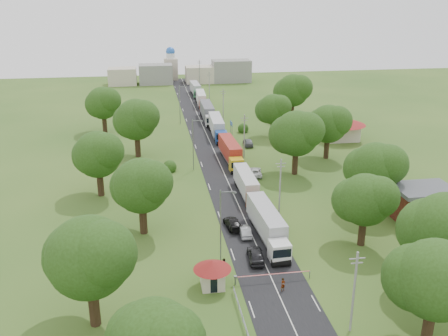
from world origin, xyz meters
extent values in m
plane|color=#2F551C|center=(0.00, 0.00, 0.00)|extent=(260.00, 260.00, 0.00)
cube|color=black|center=(0.00, 20.00, 0.00)|extent=(8.00, 200.00, 0.04)
cylinder|color=slate|center=(-4.50, -25.00, 0.55)|extent=(0.20, 0.20, 1.10)
cube|color=slate|center=(-4.50, -25.00, 1.05)|extent=(0.35, 0.35, 0.25)
cylinder|color=red|center=(0.00, -25.00, 1.00)|extent=(9.00, 0.12, 0.12)
cylinder|color=slate|center=(4.50, -25.00, 0.50)|extent=(0.10, 0.10, 1.00)
cube|color=beige|center=(-7.20, -25.00, 1.20)|extent=(2.60, 2.60, 2.40)
cone|color=maroon|center=(-7.20, -25.00, 2.90)|extent=(4.40, 4.40, 1.10)
cube|color=black|center=(-5.89, -25.00, 1.40)|extent=(0.02, 1.20, 0.90)
cube|color=black|center=(-7.20, -26.31, 1.00)|extent=(0.80, 0.02, 1.90)
cylinder|color=slate|center=(5.20, 33.80, 2.00)|extent=(0.12, 0.12, 4.00)
cylinder|color=slate|center=(5.20, 36.20, 2.00)|extent=(0.12, 0.12, 4.00)
cube|color=navy|center=(5.20, 35.00, 3.60)|extent=(0.06, 3.00, 1.00)
cube|color=silver|center=(5.20, 35.00, 3.60)|extent=(0.07, 3.10, 0.06)
cylinder|color=gray|center=(5.50, -35.00, 4.50)|extent=(0.24, 0.24, 9.00)
cube|color=gray|center=(5.50, -35.00, 8.30)|extent=(1.60, 0.10, 0.10)
cube|color=gray|center=(5.50, -35.00, 7.80)|extent=(1.20, 0.10, 0.10)
cylinder|color=gray|center=(5.50, -7.00, 4.50)|extent=(0.24, 0.24, 9.00)
cube|color=gray|center=(5.50, -7.00, 8.30)|extent=(1.60, 0.10, 0.10)
cube|color=gray|center=(5.50, -7.00, 7.80)|extent=(1.20, 0.10, 0.10)
cylinder|color=gray|center=(5.50, 21.00, 4.50)|extent=(0.24, 0.24, 9.00)
cube|color=gray|center=(5.50, 21.00, 8.30)|extent=(1.60, 0.10, 0.10)
cube|color=gray|center=(5.50, 21.00, 7.80)|extent=(1.20, 0.10, 0.10)
cylinder|color=gray|center=(5.50, 49.00, 4.50)|extent=(0.24, 0.24, 9.00)
cube|color=gray|center=(5.50, 49.00, 8.30)|extent=(1.60, 0.10, 0.10)
cube|color=gray|center=(5.50, 49.00, 7.80)|extent=(1.20, 0.10, 0.10)
cylinder|color=gray|center=(5.50, 77.00, 4.50)|extent=(0.24, 0.24, 9.00)
cube|color=gray|center=(5.50, 77.00, 8.30)|extent=(1.60, 0.10, 0.10)
cube|color=gray|center=(5.50, 77.00, 7.80)|extent=(1.20, 0.10, 0.10)
cylinder|color=gray|center=(5.50, 105.00, 4.50)|extent=(0.24, 0.24, 9.00)
cube|color=gray|center=(5.50, 105.00, 8.30)|extent=(1.60, 0.10, 0.10)
cube|color=gray|center=(5.50, 105.00, 7.80)|extent=(1.20, 0.10, 0.10)
cylinder|color=slate|center=(-5.50, -20.00, 5.00)|extent=(0.16, 0.16, 10.00)
cube|color=slate|center=(-4.60, -20.00, 9.70)|extent=(1.80, 0.10, 0.10)
cube|color=slate|center=(-3.80, -20.00, 9.55)|extent=(0.50, 0.22, 0.15)
cylinder|color=slate|center=(-5.50, 15.00, 5.00)|extent=(0.16, 0.16, 10.00)
cube|color=slate|center=(-4.60, 15.00, 9.70)|extent=(1.80, 0.10, 0.10)
cube|color=slate|center=(-3.80, 15.00, 9.55)|extent=(0.50, 0.22, 0.15)
cylinder|color=slate|center=(-5.50, 50.00, 5.00)|extent=(0.16, 0.16, 10.00)
cube|color=slate|center=(-4.60, 50.00, 9.70)|extent=(1.80, 0.10, 0.10)
cube|color=slate|center=(-3.80, 50.00, 9.55)|extent=(0.50, 0.22, 0.15)
cylinder|color=#382616|center=(12.00, -38.00, 2.10)|extent=(1.08, 1.08, 4.20)
sphere|color=#213C10|center=(12.00, -38.00, 7.22)|extent=(7.70, 7.70, 7.70)
sphere|color=#213C10|center=(10.90, -36.62, 6.67)|extent=(6.60, 6.60, 6.60)
cylinder|color=#382616|center=(18.00, -30.00, 2.27)|extent=(1.12, 1.12, 4.55)
sphere|color=#213C10|center=(18.00, -30.00, 7.85)|extent=(8.40, 8.40, 8.40)
sphere|color=#213C10|center=(16.80, -28.50, 7.25)|extent=(7.20, 7.20, 7.20)
cylinder|color=#382616|center=(14.00, -18.00, 1.92)|extent=(1.04, 1.04, 3.85)
sphere|color=#213C10|center=(14.00, -18.00, 6.60)|extent=(7.00, 7.00, 7.00)
sphere|color=#213C10|center=(15.25, -19.00, 7.35)|extent=(5.50, 5.50, 5.50)
sphere|color=#213C10|center=(13.00, -16.75, 6.10)|extent=(6.00, 6.00, 6.00)
cylinder|color=#382616|center=(20.00, -8.00, 2.10)|extent=(1.08, 1.08, 4.20)
sphere|color=#213C10|center=(20.00, -8.00, 7.22)|extent=(7.70, 7.70, 7.70)
sphere|color=#213C10|center=(21.38, -9.10, 8.05)|extent=(6.05, 6.05, 6.05)
sphere|color=#213C10|center=(18.90, -6.62, 6.67)|extent=(6.60, 6.60, 6.60)
cylinder|color=#382616|center=(13.00, 10.00, 2.27)|extent=(1.12, 1.12, 4.55)
sphere|color=#213C10|center=(13.00, 10.00, 7.85)|extent=(8.40, 8.40, 8.40)
sphere|color=#213C10|center=(14.50, 8.80, 8.75)|extent=(6.60, 6.60, 6.60)
sphere|color=#213C10|center=(11.80, 11.50, 7.25)|extent=(7.20, 7.20, 7.20)
cylinder|color=#382616|center=(22.00, 18.00, 2.10)|extent=(1.08, 1.08, 4.20)
sphere|color=#213C10|center=(22.00, 18.00, 7.22)|extent=(7.70, 7.70, 7.70)
sphere|color=#213C10|center=(23.38, 16.90, 8.05)|extent=(6.05, 6.05, 6.05)
sphere|color=#213C10|center=(20.90, 19.38, 6.67)|extent=(6.60, 6.60, 6.60)
cylinder|color=#382616|center=(15.00, 35.00, 1.92)|extent=(1.04, 1.04, 3.85)
sphere|color=#213C10|center=(15.00, 35.00, 6.60)|extent=(7.00, 7.00, 7.00)
sphere|color=#213C10|center=(16.25, 34.00, 7.35)|extent=(5.50, 5.50, 5.50)
sphere|color=#213C10|center=(14.00, 36.25, 6.10)|extent=(6.00, 6.00, 6.00)
cylinder|color=#382616|center=(24.00, 50.00, 2.27)|extent=(1.12, 1.12, 4.55)
sphere|color=#213C10|center=(24.00, 50.00, 7.85)|extent=(8.40, 8.40, 8.40)
sphere|color=#213C10|center=(25.50, 48.80, 8.75)|extent=(6.60, 6.60, 6.60)
sphere|color=#213C10|center=(22.80, 51.50, 7.25)|extent=(7.20, 7.20, 7.20)
cylinder|color=#382616|center=(-20.00, -30.00, 2.27)|extent=(1.12, 1.12, 4.55)
sphere|color=#213C10|center=(-20.00, -30.00, 7.85)|extent=(8.40, 8.40, 8.40)
sphere|color=#213C10|center=(-18.50, -31.20, 8.75)|extent=(6.60, 6.60, 6.60)
sphere|color=#213C10|center=(-21.20, -28.50, 7.25)|extent=(7.20, 7.20, 7.20)
cylinder|color=#382616|center=(-15.00, -10.00, 2.10)|extent=(1.08, 1.08, 4.20)
sphere|color=#213C10|center=(-15.00, -10.00, 7.22)|extent=(7.70, 7.70, 7.70)
sphere|color=#213C10|center=(-13.62, -11.10, 8.05)|extent=(6.05, 6.05, 6.05)
sphere|color=#213C10|center=(-16.10, -8.62, 6.67)|extent=(6.60, 6.60, 6.60)
cylinder|color=#382616|center=(-22.00, 5.00, 2.10)|extent=(1.08, 1.08, 4.20)
sphere|color=#213C10|center=(-22.00, 5.00, 7.22)|extent=(7.70, 7.70, 7.70)
sphere|color=#213C10|center=(-20.62, 3.90, 8.05)|extent=(6.05, 6.05, 6.05)
sphere|color=#213C10|center=(-23.10, 6.38, 6.67)|extent=(6.60, 6.60, 6.60)
cylinder|color=#382616|center=(-16.00, 25.00, 2.27)|extent=(1.12, 1.12, 4.55)
sphere|color=#213C10|center=(-16.00, 25.00, 7.85)|extent=(8.40, 8.40, 8.40)
sphere|color=#213C10|center=(-14.50, 23.80, 8.75)|extent=(6.60, 6.60, 6.60)
sphere|color=#213C10|center=(-17.20, 26.50, 7.25)|extent=(7.20, 7.20, 7.20)
cylinder|color=#382616|center=(-24.00, 45.00, 2.10)|extent=(1.08, 1.08, 4.20)
sphere|color=#213C10|center=(-24.00, 45.00, 7.22)|extent=(7.70, 7.70, 7.70)
sphere|color=#213C10|center=(-22.62, 43.90, 8.05)|extent=(6.05, 6.05, 6.05)
sphere|color=#213C10|center=(-25.10, 46.38, 6.67)|extent=(6.60, 6.60, 6.60)
cube|color=maroon|center=(26.00, -12.00, 2.30)|extent=(8.00, 6.00, 4.60)
cube|color=#47494F|center=(26.00, -12.00, 4.90)|extent=(8.60, 6.60, 0.60)
cube|color=beige|center=(30.00, 30.00, 2.00)|extent=(7.00, 5.00, 4.00)
cone|color=maroon|center=(30.00, 30.00, 4.90)|extent=(10.08, 10.08, 1.80)
cube|color=gray|center=(-10.00, 110.00, 3.50)|extent=(12.00, 8.00, 7.00)
cube|color=beige|center=(6.00, 110.00, 3.00)|extent=(10.00, 8.00, 6.00)
cube|color=gray|center=(18.00, 110.00, 4.00)|extent=(14.00, 8.00, 8.00)
cube|color=beige|center=(-22.00, 110.00, 3.00)|extent=(10.00, 8.00, 6.00)
cube|color=beige|center=(-4.00, 118.00, 4.00)|extent=(5.00, 5.00, 8.00)
cylinder|color=silver|center=(-4.00, 118.00, 9.00)|extent=(3.20, 3.20, 2.00)
sphere|color=#2659B2|center=(-4.00, 118.00, 10.60)|extent=(3.40, 3.40, 3.40)
cube|color=white|center=(1.84, -20.88, 1.59)|extent=(2.57, 2.57, 2.57)
cube|color=black|center=(1.84, -22.13, 1.95)|extent=(2.36, 0.12, 1.13)
cube|color=slate|center=(1.84, -22.06, 0.57)|extent=(2.27, 0.35, 0.36)
cube|color=slate|center=(1.84, -13.68, 0.77)|extent=(2.87, 11.92, 0.31)
cube|color=#ACACB0|center=(1.84, -13.37, 2.62)|extent=(3.09, 12.24, 3.09)
cylinder|color=black|center=(1.84, -21.81, 0.51)|extent=(2.42, 1.03, 1.03)
cylinder|color=black|center=(1.84, -19.96, 0.51)|extent=(2.42, 1.03, 1.03)
cylinder|color=black|center=(1.84, -10.08, 0.51)|extent=(2.42, 1.03, 1.03)
cylinder|color=black|center=(1.84, -8.54, 0.51)|extent=(2.42, 1.03, 1.03)
cube|color=#9E3412|center=(2.03, -5.01, 1.44)|extent=(2.23, 2.23, 2.32)
cube|color=black|center=(2.03, -6.13, 1.76)|extent=(2.13, 0.02, 1.02)
cube|color=slate|center=(2.03, -6.08, 0.51)|extent=(2.04, 0.25, 0.32)
cube|color=slate|center=(2.03, 1.48, 0.70)|extent=(2.15, 10.67, 0.28)
cube|color=#BCBCBC|center=(2.03, 1.76, 2.36)|extent=(2.34, 10.95, 2.78)
cylinder|color=black|center=(2.03, -5.85, 0.46)|extent=(2.18, 0.93, 0.93)
cylinder|color=black|center=(2.03, -4.18, 0.46)|extent=(2.18, 0.93, 0.93)
cylinder|color=black|center=(2.03, 4.73, 0.46)|extent=(2.18, 0.93, 0.93)
cylinder|color=black|center=(2.03, 6.12, 0.46)|extent=(2.18, 0.93, 0.93)
cube|color=gold|center=(2.33, 12.34, 1.57)|extent=(2.51, 2.51, 2.53)
cube|color=black|center=(2.33, 11.11, 1.92)|extent=(2.32, 0.10, 1.11)
cube|color=slate|center=(2.33, 11.17, 0.56)|extent=(2.23, 0.33, 0.35)
cube|color=slate|center=(2.33, 19.41, 0.76)|extent=(2.75, 11.70, 0.30)
cube|color=maroon|center=(2.33, 19.71, 2.58)|extent=(2.96, 12.01, 3.03)
cylinder|color=black|center=(2.33, 11.43, 0.51)|extent=(2.37, 1.01, 1.01)
cylinder|color=black|center=(2.33, 13.25, 0.51)|extent=(2.37, 1.01, 1.01)
cylinder|color=black|center=(2.33, 22.95, 0.51)|extent=(2.37, 1.01, 1.01)
cylinder|color=black|center=(2.33, 24.46, 0.51)|extent=(2.37, 1.01, 1.01)
cube|color=navy|center=(2.28, 31.08, 1.63)|extent=(2.62, 2.62, 2.63)
cube|color=black|center=(2.28, 29.81, 2.00)|extent=(2.42, 0.11, 1.16)
cube|color=slate|center=(2.28, 29.87, 0.58)|extent=(2.33, 0.34, 0.37)
cube|color=slate|center=(2.28, 38.46, 0.79)|extent=(2.89, 12.20, 0.32)
cube|color=#BABABF|center=(2.28, 38.78, 2.69)|extent=(3.11, 12.52, 3.16)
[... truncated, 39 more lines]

